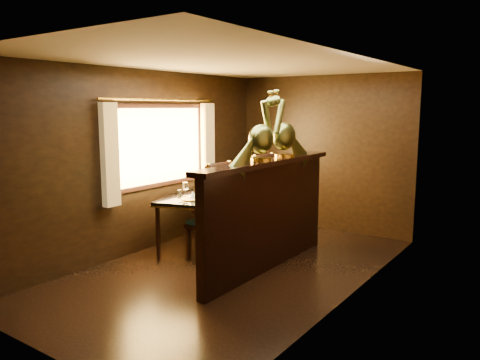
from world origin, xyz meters
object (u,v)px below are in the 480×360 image
at_px(peacock_left, 261,126).
at_px(peacock_right, 284,124).
at_px(dining_table, 199,200).
at_px(chair_left, 215,209).
at_px(chair_right, 258,201).

height_order(peacock_left, peacock_right, peacock_right).
height_order(dining_table, chair_left, chair_left).
bearing_deg(peacock_right, dining_table, -167.02).
height_order(chair_left, peacock_left, peacock_left).
relative_size(peacock_left, peacock_right, 0.98).
bearing_deg(chair_left, peacock_right, 40.30).
distance_m(chair_left, peacock_left, 1.31).
bearing_deg(peacock_right, peacock_left, -90.00).
bearing_deg(chair_left, peacock_left, 2.68).
relative_size(chair_right, peacock_left, 1.67).
distance_m(chair_left, peacock_right, 1.41).
distance_m(dining_table, chair_left, 0.51).
height_order(dining_table, chair_right, chair_right).
bearing_deg(peacock_right, chair_left, -145.60).
xyz_separation_m(peacock_left, peacock_right, (0.00, 0.54, 0.01)).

